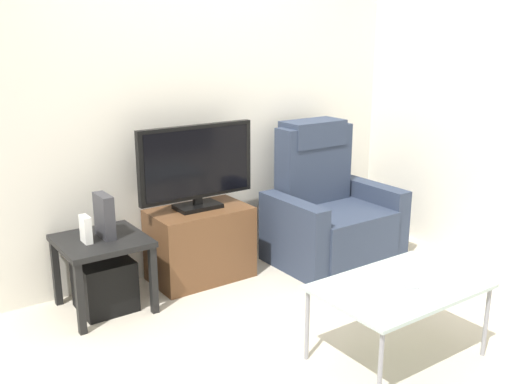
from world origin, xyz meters
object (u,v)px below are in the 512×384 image
side_table (102,250)px  cell_phone (409,283)px  book_upright (86,229)px  television (197,165)px  coffee_table (400,290)px  subwoofer_box (105,284)px  tv_stand (200,244)px  recliner_armchair (329,212)px  game_console (104,216)px

side_table → cell_phone: (1.16, -1.52, 0.03)m
side_table → book_upright: (-0.10, -0.02, 0.17)m
television → coffee_table: bearing=-77.4°
television → subwoofer_box: size_ratio=2.62×
tv_stand → television: television is taller
tv_stand → book_upright: 0.91m
recliner_armchair → television: bearing=174.0°
tv_stand → subwoofer_box: bearing=-174.9°
television → side_table: television is taller
television → recliner_armchair: (1.05, -0.24, -0.48)m
side_table → television: bearing=6.5°
game_console → side_table: bearing=-164.1°
subwoofer_box → coffee_table: (1.11, -1.50, 0.24)m
television → coffee_table: television is taller
recliner_armchair → subwoofer_box: bearing=-178.0°
game_console → cell_phone: bearing=-53.6°
television → game_console: bearing=-174.0°
television → game_console: television is taller
recliner_armchair → coffee_table: recliner_armchair is taller
recliner_armchair → book_upright: recliner_armchair is taller
book_upright → cell_phone: bearing=-49.9°
television → coffee_table: size_ratio=0.99×
recliner_armchair → cell_phone: bearing=-108.4°
recliner_armchair → coffee_table: size_ratio=1.20×
tv_stand → coffee_table: 1.61m
subwoofer_box → coffee_table: size_ratio=0.38×
recliner_armchair → side_table: bearing=-178.0°
game_console → television: bearing=6.0°
television → recliner_armchair: television is taller
tv_stand → subwoofer_box: tv_stand is taller
tv_stand → television: 0.58m
television → side_table: 0.88m
tv_stand → coffee_table: bearing=-77.3°
recliner_armchair → subwoofer_box: 1.82m
game_console → cell_phone: game_console is taller
side_table → coffee_table: (1.11, -1.50, 0.00)m
coffee_table → television: bearing=102.6°
coffee_table → cell_phone: bearing=-19.7°
television → recliner_armchair: 1.18m
tv_stand → recliner_armchair: (1.05, -0.22, 0.10)m
tv_stand → coffee_table: (0.35, -1.57, 0.14)m
tv_stand → cell_phone: (0.41, -1.58, 0.18)m
recliner_armchair → side_table: (-1.81, 0.15, 0.04)m
cell_phone → coffee_table: bearing=-165.9°
recliner_armchair → subwoofer_box: size_ratio=3.19×
recliner_armchair → cell_phone: recliner_armchair is taller
television → side_table: bearing=-173.5°
television → subwoofer_box: (-0.76, -0.09, -0.68)m
book_upright → coffee_table: (1.21, -1.48, -0.16)m
tv_stand → subwoofer_box: 0.77m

